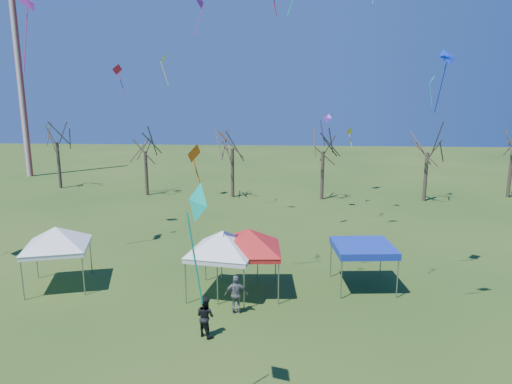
# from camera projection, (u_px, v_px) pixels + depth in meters

# --- Properties ---
(ground) EXTENTS (140.00, 140.00, 0.00)m
(ground) POSITION_uv_depth(u_px,v_px,m) (219.00, 322.00, 19.54)
(ground) COLOR #274A18
(ground) RESTS_ON ground
(radio_mast) EXTENTS (0.70, 0.70, 25.00)m
(radio_mast) POSITION_uv_depth(u_px,v_px,m) (19.00, 68.00, 52.05)
(radio_mast) COLOR silver
(radio_mast) RESTS_ON ground
(tree_0) EXTENTS (3.83, 3.83, 8.44)m
(tree_0) POSITION_uv_depth(u_px,v_px,m) (55.00, 125.00, 46.35)
(tree_0) COLOR #3D2D21
(tree_0) RESTS_ON ground
(tree_1) EXTENTS (3.42, 3.42, 7.54)m
(tree_1) POSITION_uv_depth(u_px,v_px,m) (144.00, 135.00, 43.13)
(tree_1) COLOR #3D2D21
(tree_1) RESTS_ON ground
(tree_2) EXTENTS (3.71, 3.71, 8.18)m
(tree_2) POSITION_uv_depth(u_px,v_px,m) (232.00, 131.00, 42.17)
(tree_2) COLOR #3D2D21
(tree_2) RESTS_ON ground
(tree_3) EXTENTS (3.59, 3.59, 7.91)m
(tree_3) POSITION_uv_depth(u_px,v_px,m) (324.00, 134.00, 41.31)
(tree_3) COLOR #3D2D21
(tree_3) RESTS_ON ground
(tree_4) EXTENTS (3.58, 3.58, 7.89)m
(tree_4) POSITION_uv_depth(u_px,v_px,m) (429.00, 135.00, 40.62)
(tree_4) COLOR #3D2D21
(tree_4) RESTS_ON ground
(tent_white_west) EXTENTS (3.95, 3.95, 3.63)m
(tent_white_west) POSITION_uv_depth(u_px,v_px,m) (55.00, 231.00, 22.57)
(tent_white_west) COLOR gray
(tent_white_west) RESTS_ON ground
(tent_white_mid) EXTENTS (4.17, 4.17, 3.72)m
(tent_white_mid) POSITION_uv_depth(u_px,v_px,m) (223.00, 235.00, 21.65)
(tent_white_mid) COLOR gray
(tent_white_mid) RESTS_ON ground
(tent_red) EXTENTS (4.24, 4.24, 3.75)m
(tent_red) POSITION_uv_depth(u_px,v_px,m) (248.00, 233.00, 21.90)
(tent_red) COLOR gray
(tent_red) RESTS_ON ground
(tent_blue) EXTENTS (3.13, 3.13, 2.25)m
(tent_blue) POSITION_uv_depth(u_px,v_px,m) (363.00, 248.00, 22.66)
(tent_blue) COLOR gray
(tent_blue) RESTS_ON ground
(person_grey) EXTENTS (1.06, 0.51, 1.76)m
(person_grey) POSITION_uv_depth(u_px,v_px,m) (236.00, 294.00, 20.15)
(person_grey) COLOR slate
(person_grey) RESTS_ON ground
(person_dark) EXTENTS (1.03, 0.99, 1.68)m
(person_dark) POSITION_uv_depth(u_px,v_px,m) (205.00, 316.00, 18.24)
(person_dark) COLOR black
(person_dark) RESTS_ON ground
(kite_13) EXTENTS (1.05, 1.15, 2.64)m
(kite_13) POSITION_uv_depth(u_px,v_px,m) (117.00, 70.00, 40.19)
(kite_13) COLOR red
(kite_13) RESTS_ON ground
(kite_19) EXTENTS (0.76, 0.72, 1.87)m
(kite_19) POSITION_uv_depth(u_px,v_px,m) (349.00, 132.00, 38.61)
(kite_19) COLOR yellow
(kite_19) RESTS_ON ground
(kite_1) EXTENTS (0.77, 1.01, 2.09)m
(kite_1) POSITION_uv_depth(u_px,v_px,m) (194.00, 154.00, 19.66)
(kite_1) COLOR #DD510B
(kite_1) RESTS_ON ground
(kite_12) EXTENTS (0.65, 0.94, 2.69)m
(kite_12) POSITION_uv_depth(u_px,v_px,m) (432.00, 80.00, 39.08)
(kite_12) COLOR #0CACB5
(kite_12) RESTS_ON ground
(kite_11) EXTENTS (0.87, 1.45, 3.10)m
(kite_11) POSITION_uv_depth(u_px,v_px,m) (200.00, 1.00, 33.67)
(kite_11) COLOR #D8309B
(kite_11) RESTS_ON ground
(kite_2) EXTENTS (0.70, 1.19, 2.84)m
(kite_2) POSITION_uv_depth(u_px,v_px,m) (163.00, 58.00, 38.66)
(kite_2) COLOR #FEF21A
(kite_2) RESTS_ON ground
(kite_17) EXTENTS (1.19, 1.02, 3.03)m
(kite_17) POSITION_uv_depth(u_px,v_px,m) (448.00, 58.00, 21.39)
(kite_17) COLOR #1332CD
(kite_17) RESTS_ON ground
(kite_22) EXTENTS (1.01, 0.96, 2.67)m
(kite_22) POSITION_uv_depth(u_px,v_px,m) (327.00, 119.00, 36.41)
(kite_22) COLOR #5919AF
(kite_22) RESTS_ON ground
(kite_5) EXTENTS (0.92, 1.07, 3.67)m
(kite_5) POSITION_uv_depth(u_px,v_px,m) (196.00, 205.00, 12.39)
(kite_5) COLOR #0CBE9C
(kite_5) RESTS_ON ground
(kite_8) EXTENTS (1.24, 1.62, 4.32)m
(kite_8) POSITION_uv_depth(u_px,v_px,m) (26.00, 1.00, 23.66)
(kite_8) COLOR #CF2E9B
(kite_8) RESTS_ON ground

